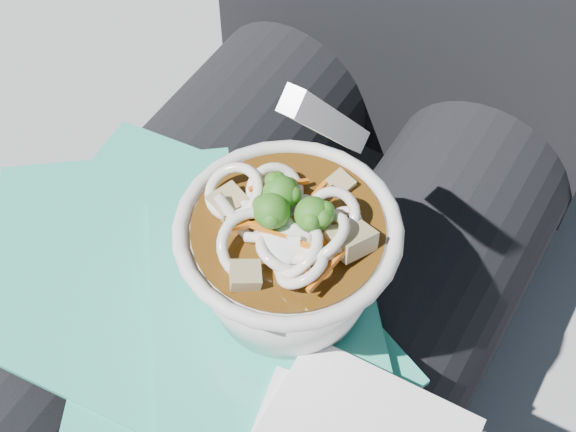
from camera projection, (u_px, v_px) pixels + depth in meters
The scene contains 5 objects.
stone_ledge at pixel (325, 361), 0.93m from camera, with size 1.00×0.50×0.48m, color gray.
lap at pixel (242, 327), 0.59m from camera, with size 0.34×0.48×0.15m.
person_body at pixel (305, 226), 0.63m from camera, with size 0.34×0.94×1.03m.
plastic_bag at pixel (209, 301), 0.51m from camera, with size 0.33×0.25×0.01m.
udon_bowl at pixel (289, 251), 0.47m from camera, with size 0.16×0.16×0.18m.
Camera 1 is at (0.18, -0.23, 1.08)m, focal length 50.00 mm.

